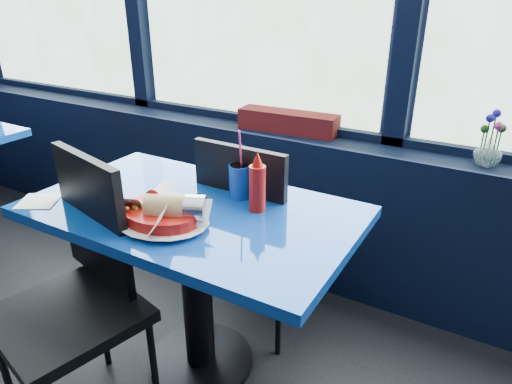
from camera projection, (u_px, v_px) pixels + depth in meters
name	position (u px, v px, depth m)	size (l,w,h in m)	color
window_sill	(246.00, 192.00, 2.63)	(5.00, 0.26, 0.80)	black
near_table	(194.00, 250.00, 1.73)	(1.20, 0.70, 0.75)	black
chair_near_front	(80.00, 280.00, 1.57)	(0.53, 0.54, 0.97)	black
chair_near_back	(255.00, 227.00, 1.96)	(0.43, 0.44, 0.94)	black
planter_box	(288.00, 122.00, 2.33)	(0.52, 0.13, 0.10)	maroon
flower_vase	(489.00, 149.00, 1.88)	(0.13, 0.14, 0.23)	silver
food_basket	(162.00, 213.00, 1.52)	(0.31, 0.30, 0.11)	#AB110B
ketchup_bottle	(257.00, 185.00, 1.60)	(0.06, 0.06, 0.22)	#AB110B
soda_cup	(240.00, 180.00, 1.71)	(0.08, 0.08, 0.27)	navy
napkin	(39.00, 201.00, 1.70)	(0.14, 0.14, 0.00)	white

